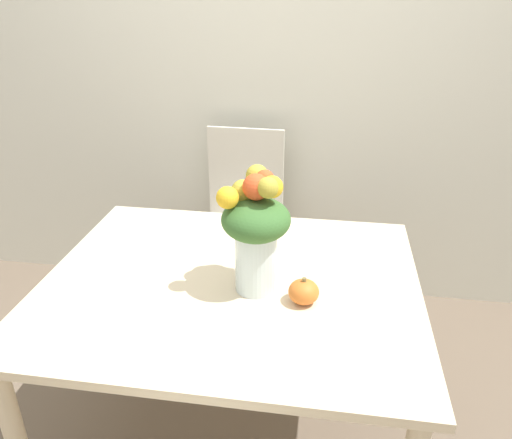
% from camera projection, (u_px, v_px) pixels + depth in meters
% --- Properties ---
extents(wall_back, '(8.00, 0.06, 2.70)m').
position_uv_depth(wall_back, '(275.00, 52.00, 2.50)').
color(wall_back, silver).
rests_on(wall_back, ground_plane).
extents(dining_table, '(1.26, 1.04, 0.76)m').
position_uv_depth(dining_table, '(231.00, 303.00, 1.72)').
color(dining_table, beige).
rests_on(dining_table, ground_plane).
extents(flower_vase, '(0.22, 0.23, 0.40)m').
position_uv_depth(flower_vase, '(256.00, 230.00, 1.55)').
color(flower_vase, silver).
rests_on(flower_vase, dining_table).
extents(pumpkin, '(0.10, 0.10, 0.09)m').
position_uv_depth(pumpkin, '(304.00, 292.00, 1.55)').
color(pumpkin, orange).
rests_on(pumpkin, dining_table).
extents(dining_chair_near_window, '(0.43, 0.43, 1.00)m').
position_uv_depth(dining_chair_near_window, '(241.00, 225.00, 2.62)').
color(dining_chair_near_window, silver).
rests_on(dining_chair_near_window, ground_plane).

